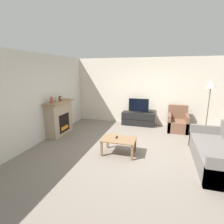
% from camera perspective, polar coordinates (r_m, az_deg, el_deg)
% --- Properties ---
extents(ground_plane, '(24.00, 24.00, 0.00)m').
position_cam_1_polar(ground_plane, '(5.17, 6.84, -11.74)').
color(ground_plane, slate).
extents(wall_back, '(12.00, 0.06, 2.70)m').
position_cam_1_polar(wall_back, '(7.28, 10.55, 6.52)').
color(wall_back, beige).
rests_on(wall_back, ground).
extents(wall_left, '(0.06, 12.00, 2.70)m').
position_cam_1_polar(wall_left, '(5.93, -21.49, 4.33)').
color(wall_left, beige).
rests_on(wall_left, ground).
extents(fireplace, '(0.50, 1.23, 1.18)m').
position_cam_1_polar(fireplace, '(6.31, -16.84, -1.78)').
color(fireplace, tan).
rests_on(fireplace, ground).
extents(mantel_vase_left, '(0.11, 0.11, 0.21)m').
position_cam_1_polar(mantel_vase_left, '(5.86, -19.09, 3.72)').
color(mantel_vase_left, '#994C3D').
rests_on(mantel_vase_left, fireplace).
extents(mantel_vase_centre_left, '(0.08, 0.08, 0.18)m').
position_cam_1_polar(mantel_vase_centre_left, '(6.09, -17.59, 4.05)').
color(mantel_vase_centre_left, beige).
rests_on(mantel_vase_centre_left, fireplace).
extents(mantel_clock, '(0.08, 0.11, 0.15)m').
position_cam_1_polar(mantel_clock, '(6.27, -16.50, 4.30)').
color(mantel_clock, brown).
rests_on(mantel_clock, fireplace).
extents(tv_stand, '(1.31, 0.44, 0.54)m').
position_cam_1_polar(tv_stand, '(7.23, 8.52, -2.20)').
color(tv_stand, black).
rests_on(tv_stand, ground).
extents(tv, '(0.80, 0.18, 0.56)m').
position_cam_1_polar(tv, '(7.10, 8.66, 1.93)').
color(tv, black).
rests_on(tv, tv_stand).
extents(armchair, '(0.70, 0.76, 0.93)m').
position_cam_1_polar(armchair, '(6.92, 20.57, -3.36)').
color(armchair, brown).
rests_on(armchair, ground).
extents(coffee_table, '(0.88, 0.60, 0.43)m').
position_cam_1_polar(coffee_table, '(4.70, 2.28, -9.36)').
color(coffee_table, brown).
rests_on(coffee_table, ground).
extents(remote, '(0.05, 0.15, 0.02)m').
position_cam_1_polar(remote, '(4.75, 1.54, -8.24)').
color(remote, black).
rests_on(remote, coffee_table).
extents(couch, '(0.94, 2.14, 0.86)m').
position_cam_1_polar(couch, '(4.91, 31.61, -11.54)').
color(couch, '#66605B').
rests_on(couch, ground).
extents(floor_lamp, '(0.31, 0.31, 1.91)m').
position_cam_1_polar(floor_lamp, '(5.85, 29.47, 6.32)').
color(floor_lamp, black).
rests_on(floor_lamp, ground).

